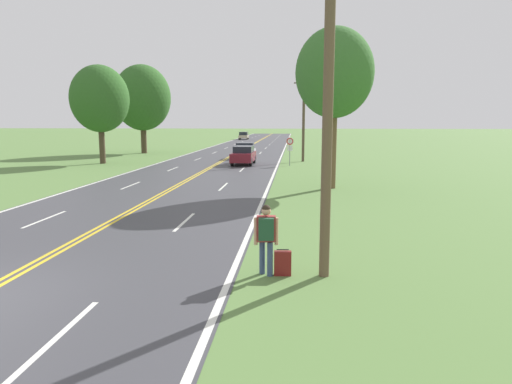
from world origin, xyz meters
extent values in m
cube|color=silver|center=(5.19, 0.00, 0.01)|extent=(0.16, 240.00, 0.00)
cube|color=silver|center=(2.67, -1.50, 0.01)|extent=(0.12, 3.00, 0.00)
cube|color=silver|center=(2.67, 7.50, 0.01)|extent=(0.12, 3.00, 0.00)
cube|color=silver|center=(2.67, 16.50, 0.01)|extent=(0.12, 3.00, 0.00)
cube|color=silver|center=(2.67, 25.50, 0.01)|extent=(0.12, 3.00, 0.00)
cube|color=silver|center=(2.67, 34.50, 0.01)|extent=(0.12, 3.00, 0.00)
cube|color=silver|center=(2.67, 43.50, 0.01)|extent=(0.12, 3.00, 0.00)
cube|color=silver|center=(2.67, 52.50, 0.01)|extent=(0.12, 3.00, 0.00)
cube|color=silver|center=(2.67, 61.50, 0.01)|extent=(0.12, 3.00, 0.00)
cube|color=silver|center=(2.67, 70.50, 0.01)|extent=(0.12, 3.00, 0.00)
cube|color=silver|center=(2.67, 79.50, 0.01)|extent=(0.12, 3.00, 0.00)
cube|color=silver|center=(2.67, 88.50, 0.01)|extent=(0.12, 3.00, 0.00)
cube|color=silver|center=(2.67, 97.50, 0.01)|extent=(0.12, 3.00, 0.00)
cube|color=silver|center=(2.67, 106.50, 0.01)|extent=(0.12, 3.00, 0.00)
cube|color=silver|center=(-2.67, 7.50, 0.01)|extent=(0.12, 3.00, 0.00)
cube|color=silver|center=(-2.67, 16.50, 0.01)|extent=(0.12, 3.00, 0.00)
cube|color=silver|center=(-2.67, 25.50, 0.01)|extent=(0.12, 3.00, 0.00)
cube|color=silver|center=(-2.67, 34.50, 0.01)|extent=(0.12, 3.00, 0.00)
cube|color=silver|center=(-2.67, 43.50, 0.01)|extent=(0.12, 3.00, 0.00)
cube|color=silver|center=(-2.67, 52.50, 0.01)|extent=(0.12, 3.00, 0.00)
cube|color=silver|center=(-2.67, 61.50, 0.01)|extent=(0.12, 3.00, 0.00)
cube|color=silver|center=(-2.67, 70.50, 0.01)|extent=(0.12, 3.00, 0.00)
cube|color=silver|center=(-2.67, 79.50, 0.01)|extent=(0.12, 3.00, 0.00)
cube|color=silver|center=(-2.67, 88.50, 0.01)|extent=(0.12, 3.00, 0.00)
cube|color=silver|center=(-2.67, 97.50, 0.01)|extent=(0.12, 3.00, 0.00)
cube|color=silver|center=(-2.67, 106.50, 0.01)|extent=(0.12, 3.00, 0.00)
cylinder|color=#38476B|center=(5.92, 2.10, 0.41)|extent=(0.14, 0.14, 0.83)
cylinder|color=#38476B|center=(6.11, 1.95, 0.41)|extent=(0.14, 0.14, 0.83)
cube|color=#993333|center=(6.01, 2.03, 1.14)|extent=(0.46, 0.22, 0.62)
sphere|color=tan|center=(6.01, 2.03, 1.57)|extent=(0.22, 0.22, 0.22)
sphere|color=#2D2319|center=(6.01, 2.03, 1.61)|extent=(0.21, 0.21, 0.21)
cylinder|color=tan|center=(5.77, 2.01, 1.08)|extent=(0.09, 0.09, 0.66)
cylinder|color=tan|center=(6.26, 2.04, 1.08)|extent=(0.09, 0.09, 0.66)
cube|color=#1E472D|center=(6.03, 1.85, 1.17)|extent=(0.37, 0.20, 0.52)
cube|color=maroon|center=(6.41, 2.02, 0.30)|extent=(0.42, 0.18, 0.60)
cylinder|color=black|center=(6.41, 2.02, 0.64)|extent=(0.29, 0.04, 0.02)
cylinder|color=gray|center=(6.19, 28.86, 1.12)|extent=(0.07, 0.07, 2.25)
cylinder|color=white|center=(6.19, 28.84, 2.00)|extent=(0.60, 0.02, 0.60)
torus|color=red|center=(6.19, 28.83, 2.00)|extent=(0.55, 0.07, 0.55)
cube|color=white|center=(6.19, 28.84, 1.45)|extent=(0.44, 0.02, 0.44)
cylinder|color=brown|center=(7.40, 2.08, 4.41)|extent=(0.24, 0.24, 8.82)
cylinder|color=brown|center=(7.34, 32.95, 3.78)|extent=(0.24, 0.24, 7.56)
cube|color=brown|center=(7.34, 32.95, 6.96)|extent=(1.80, 0.12, 0.10)
cylinder|color=#473828|center=(-10.49, 42.04, 1.75)|extent=(0.63, 0.63, 3.50)
ellipsoid|color=#2D5B23|center=(-10.49, 42.04, 6.18)|extent=(6.32, 6.32, 7.26)
cylinder|color=brown|center=(8.67, 16.57, 2.21)|extent=(0.41, 0.41, 4.41)
ellipsoid|color=#386B2D|center=(8.67, 16.57, 6.17)|extent=(4.14, 4.14, 4.76)
cylinder|color=#473828|center=(-9.93, 29.52, 1.71)|extent=(0.49, 0.49, 3.41)
ellipsoid|color=#2D5B23|center=(-9.93, 29.52, 5.50)|extent=(4.91, 4.91, 5.64)
cylinder|color=black|center=(3.06, 28.15, 0.35)|extent=(0.21, 0.70, 0.70)
cylinder|color=black|center=(1.53, 28.17, 0.35)|extent=(0.21, 0.70, 0.70)
cylinder|color=black|center=(3.10, 30.81, 0.35)|extent=(0.21, 0.70, 0.70)
cylinder|color=black|center=(1.56, 30.83, 0.35)|extent=(0.21, 0.70, 0.70)
cube|color=maroon|center=(2.31, 29.49, 0.67)|extent=(1.79, 4.30, 0.72)
cube|color=#1E232D|center=(2.31, 29.66, 1.29)|extent=(1.56, 2.37, 0.52)
cylinder|color=black|center=(2.64, 34.51, 0.34)|extent=(0.22, 0.68, 0.67)
cylinder|color=black|center=(1.02, 34.46, 0.34)|extent=(0.22, 0.68, 0.67)
cylinder|color=black|center=(2.58, 36.65, 0.34)|extent=(0.22, 0.68, 0.67)
cylinder|color=black|center=(0.96, 36.60, 0.34)|extent=(0.22, 0.68, 0.67)
cube|color=white|center=(1.80, 35.55, 0.60)|extent=(1.92, 3.51, 0.60)
cube|color=#1E232D|center=(1.80, 35.55, 1.23)|extent=(1.67, 2.47, 0.66)
cylinder|color=black|center=(-4.26, 81.49, 0.32)|extent=(0.20, 0.64, 0.64)
cylinder|color=black|center=(-2.73, 81.49, 0.32)|extent=(0.20, 0.64, 0.64)
cylinder|color=black|center=(-4.25, 79.33, 0.32)|extent=(0.20, 0.64, 0.64)
cylinder|color=black|center=(-2.73, 79.33, 0.32)|extent=(0.20, 0.64, 0.64)
cube|color=#C1B28E|center=(-3.49, 80.41, 0.57)|extent=(1.73, 3.48, 0.57)
cube|color=#1E232D|center=(-3.49, 80.41, 1.17)|extent=(1.52, 2.44, 0.62)
camera|label=1|loc=(6.69, -8.50, 3.68)|focal=32.00mm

